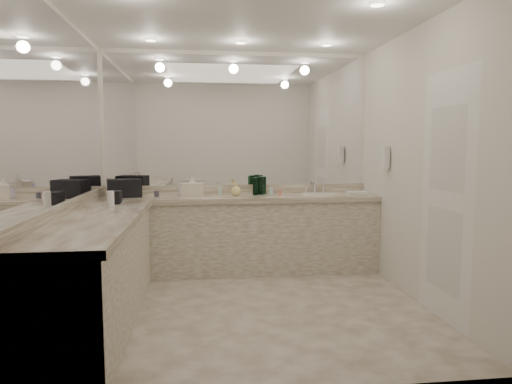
{
  "coord_description": "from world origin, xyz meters",
  "views": [
    {
      "loc": [
        -0.44,
        -4.07,
        1.48
      ],
      "look_at": [
        0.1,
        0.4,
        1.02
      ],
      "focal_mm": 32.0,
      "sensor_mm": 36.0,
      "label": 1
    }
  ],
  "objects": [
    {
      "name": "floor",
      "position": [
        0.0,
        0.0,
        0.0
      ],
      "size": [
        3.2,
        3.2,
        0.0
      ],
      "primitive_type": "plane",
      "color": "beige",
      "rests_on": "ground"
    },
    {
      "name": "ceiling",
      "position": [
        0.0,
        0.0,
        2.6
      ],
      "size": [
        3.2,
        3.2,
        0.0
      ],
      "primitive_type": "plane",
      "color": "white",
      "rests_on": "floor"
    },
    {
      "name": "wall_back",
      "position": [
        0.0,
        1.5,
        1.3
      ],
      "size": [
        3.2,
        0.02,
        2.6
      ],
      "primitive_type": "cube",
      "color": "silver",
      "rests_on": "floor"
    },
    {
      "name": "wall_left",
      "position": [
        -1.6,
        0.0,
        1.3
      ],
      "size": [
        0.02,
        3.0,
        2.6
      ],
      "primitive_type": "cube",
      "color": "silver",
      "rests_on": "floor"
    },
    {
      "name": "wall_right",
      "position": [
        1.6,
        0.0,
        1.3
      ],
      "size": [
        0.02,
        3.0,
        2.6
      ],
      "primitive_type": "cube",
      "color": "silver",
      "rests_on": "floor"
    },
    {
      "name": "vanity_back_base",
      "position": [
        0.0,
        1.2,
        0.42
      ],
      "size": [
        3.2,
        0.6,
        0.84
      ],
      "primitive_type": "cube",
      "color": "beige",
      "rests_on": "floor"
    },
    {
      "name": "vanity_back_top",
      "position": [
        0.0,
        1.19,
        0.87
      ],
      "size": [
        3.2,
        0.64,
        0.06
      ],
      "primitive_type": "cube",
      "color": "beige",
      "rests_on": "vanity_back_base"
    },
    {
      "name": "vanity_left_base",
      "position": [
        -1.3,
        -0.3,
        0.42
      ],
      "size": [
        0.6,
        2.4,
        0.84
      ],
      "primitive_type": "cube",
      "color": "beige",
      "rests_on": "floor"
    },
    {
      "name": "vanity_left_top",
      "position": [
        -1.29,
        -0.3,
        0.87
      ],
      "size": [
        0.64,
        2.42,
        0.06
      ],
      "primitive_type": "cube",
      "color": "beige",
      "rests_on": "vanity_left_base"
    },
    {
      "name": "backsplash_back",
      "position": [
        0.0,
        1.48,
        0.95
      ],
      "size": [
        3.2,
        0.04,
        0.1
      ],
      "primitive_type": "cube",
      "color": "beige",
      "rests_on": "vanity_back_top"
    },
    {
      "name": "backsplash_left",
      "position": [
        -1.58,
        0.0,
        0.95
      ],
      "size": [
        0.04,
        3.0,
        0.1
      ],
      "primitive_type": "cube",
      "color": "beige",
      "rests_on": "vanity_left_top"
    },
    {
      "name": "mirror_back",
      "position": [
        0.0,
        1.49,
        1.77
      ],
      "size": [
        3.12,
        0.01,
        1.55
      ],
      "primitive_type": "cube",
      "color": "white",
      "rests_on": "wall_back"
    },
    {
      "name": "mirror_left",
      "position": [
        -1.59,
        0.0,
        1.77
      ],
      "size": [
        0.01,
        2.92,
        1.55
      ],
      "primitive_type": "cube",
      "color": "white",
      "rests_on": "wall_left"
    },
    {
      "name": "sink",
      "position": [
        0.95,
        1.2,
        0.9
      ],
      "size": [
        0.44,
        0.44,
        0.03
      ],
      "primitive_type": "cylinder",
      "color": "white",
      "rests_on": "vanity_back_top"
    },
    {
      "name": "faucet",
      "position": [
        0.95,
        1.41,
        0.97
      ],
      "size": [
        0.24,
        0.16,
        0.14
      ],
      "primitive_type": "cube",
      "color": "silver",
      "rests_on": "vanity_back_top"
    },
    {
      "name": "wall_phone",
      "position": [
        1.56,
        0.7,
        1.35
      ],
      "size": [
        0.06,
        0.1,
        0.24
      ],
      "primitive_type": "cube",
      "color": "white",
      "rests_on": "wall_right"
    },
    {
      "name": "door",
      "position": [
        1.59,
        -0.5,
        1.05
      ],
      "size": [
        0.02,
        0.82,
        2.1
      ],
      "primitive_type": "cube",
      "color": "white",
      "rests_on": "wall_right"
    },
    {
      "name": "black_toiletry_bag",
      "position": [
        -1.3,
        1.17,
        1.0
      ],
      "size": [
        0.41,
        0.31,
        0.21
      ],
      "primitive_type": "cube",
      "rotation": [
        0.0,
        0.0,
        0.26
      ],
      "color": "black",
      "rests_on": "vanity_back_top"
    },
    {
      "name": "black_bag_spill",
      "position": [
        -1.3,
        0.63,
        0.96
      ],
      "size": [
        0.11,
        0.23,
        0.12
      ],
      "primitive_type": "cube",
      "rotation": [
        0.0,
        0.0,
        0.05
      ],
      "color": "black",
      "rests_on": "vanity_left_top"
    },
    {
      "name": "cream_cosmetic_case",
      "position": [
        -0.55,
        1.19,
        0.98
      ],
      "size": [
        0.27,
        0.17,
        0.15
      ],
      "primitive_type": "cube",
      "rotation": [
        0.0,
        0.0,
        -0.04
      ],
      "color": "beige",
      "rests_on": "vanity_back_top"
    },
    {
      "name": "hand_towel",
      "position": [
        1.39,
        1.12,
        0.92
      ],
      "size": [
        0.24,
        0.17,
        0.04
      ],
      "primitive_type": "cube",
      "rotation": [
        0.0,
        0.0,
        0.07
      ],
      "color": "white",
      "rests_on": "vanity_back_top"
    },
    {
      "name": "lotion_left",
      "position": [
        -1.3,
        0.37,
        0.98
      ],
      "size": [
        0.07,
        0.07,
        0.16
      ],
      "primitive_type": "cylinder",
      "color": "white",
      "rests_on": "vanity_left_top"
    },
    {
      "name": "soap_bottle_a",
      "position": [
        -0.55,
        1.29,
        1.02
      ],
      "size": [
        0.1,
        0.1,
        0.24
      ],
      "primitive_type": "imported",
      "rotation": [
        0.0,
        0.0,
        0.14
      ],
      "color": "white",
      "rests_on": "vanity_back_top"
    },
    {
      "name": "soap_bottle_b",
      "position": [
        -0.66,
        1.18,
        0.99
      ],
      "size": [
        0.09,
        0.09,
        0.18
      ],
      "primitive_type": "imported",
      "rotation": [
        0.0,
        0.0,
        -0.11
      ],
      "color": "silver",
      "rests_on": "vanity_back_top"
    },
    {
      "name": "soap_bottle_c",
      "position": [
        -0.04,
        1.21,
        0.98
      ],
      "size": [
        0.15,
        0.15,
        0.15
      ],
      "primitive_type": "imported",
      "rotation": [
        0.0,
        0.0,
        -0.31
      ],
      "color": "#EAD77E",
      "rests_on": "vanity_back_top"
    },
    {
      "name": "green_bottle_0",
      "position": [
        0.19,
        1.22,
        1.0
      ],
      "size": [
        0.06,
        0.06,
        0.19
      ],
      "primitive_type": "cylinder",
      "color": "#134C2C",
      "rests_on": "vanity_back_top"
    },
    {
      "name": "green_bottle_1",
      "position": [
        0.25,
        1.27,
        1.0
      ],
      "size": [
        0.07,
        0.07,
        0.2
      ],
      "primitive_type": "cylinder",
      "color": "#134C2C",
      "rests_on": "vanity_back_top"
    },
    {
      "name": "green_bottle_2",
      "position": [
        0.2,
        1.3,
        1.0
      ],
      "size": [
        0.07,
        0.07,
        0.2
      ],
      "primitive_type": "cylinder",
      "color": "#134C2C",
      "rests_on": "vanity_back_top"
    },
    {
      "name": "green_bottle_3",
      "position": [
        0.3,
        1.34,
        1.0
      ],
      "size": [
        0.06,
        0.06,
        0.21
      ],
      "primitive_type": "cylinder",
      "color": "#134C2C",
      "rests_on": "vanity_back_top"
    },
    {
      "name": "green_bottle_4",
      "position": [
        0.26,
        1.28,
        1.01
      ],
      "size": [
        0.07,
        0.07,
        0.21
      ],
      "primitive_type": "cylinder",
      "color": "#134C2C",
      "rests_on": "vanity_back_top"
    },
    {
      "name": "amenity_bottle_0",
      "position": [
        -1.23,
        1.22,
        0.97
      ],
      "size": [
        0.06,
        0.06,
        0.14
      ],
      "primitive_type": "cylinder",
      "color": "white",
      "rests_on": "vanity_back_top"
    },
    {
      "name": "amenity_bottle_1",
      "position": [
        0.47,
        1.15,
        0.93
      ],
      "size": [
        0.04,
        0.04,
        0.06
      ],
      "primitive_type": "cylinder",
      "color": "#E57F66",
      "rests_on": "vanity_back_top"
    },
    {
      "name": "amenity_bottle_2",
      "position": [
        0.38,
        1.28,
        0.95
      ],
      "size": [
        0.05,
        0.05,
        0.09
      ],
      "primitive_type": "cylinder",
      "color": "silver",
      "rests_on": "vanity_back_top"
    },
    {
      "name": "amenity_bottle_3",
      "position": [
        -0.23,
        1.18,
        0.95
      ],
      "size": [
        0.04,
        0.04,
        0.11
      ],
      "primitive_type": "cylinder",
      "color": "silver",
      "rests_on": "vanity_back_top"
    },
    {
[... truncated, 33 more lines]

